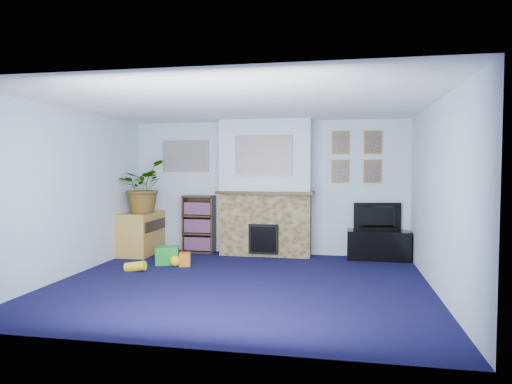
% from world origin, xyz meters
% --- Properties ---
extents(floor, '(5.00, 4.50, 0.01)m').
position_xyz_m(floor, '(0.00, 0.00, 0.00)').
color(floor, '#0F0E35').
rests_on(floor, ground).
extents(ceiling, '(5.00, 4.50, 0.01)m').
position_xyz_m(ceiling, '(0.00, 0.00, 2.40)').
color(ceiling, white).
rests_on(ceiling, wall_back).
extents(wall_back, '(5.00, 0.04, 2.40)m').
position_xyz_m(wall_back, '(0.00, 2.25, 1.20)').
color(wall_back, silver).
rests_on(wall_back, ground).
extents(wall_front, '(5.00, 0.04, 2.40)m').
position_xyz_m(wall_front, '(0.00, -2.25, 1.20)').
color(wall_front, silver).
rests_on(wall_front, ground).
extents(wall_left, '(0.04, 4.50, 2.40)m').
position_xyz_m(wall_left, '(-2.50, 0.00, 1.20)').
color(wall_left, silver).
rests_on(wall_left, ground).
extents(wall_right, '(0.04, 4.50, 2.40)m').
position_xyz_m(wall_right, '(2.50, 0.00, 1.20)').
color(wall_right, silver).
rests_on(wall_right, ground).
extents(chimney_breast, '(1.72, 0.50, 2.40)m').
position_xyz_m(chimney_breast, '(0.00, 2.05, 1.18)').
color(chimney_breast, brown).
rests_on(chimney_breast, ground).
extents(collage_main, '(1.00, 0.03, 0.68)m').
position_xyz_m(collage_main, '(0.00, 1.84, 1.78)').
color(collage_main, gray).
rests_on(collage_main, chimney_breast).
extents(collage_left, '(0.90, 0.03, 0.58)m').
position_xyz_m(collage_left, '(-1.55, 2.23, 1.78)').
color(collage_left, gray).
rests_on(collage_left, wall_back).
extents(portrait_tl, '(0.30, 0.03, 0.40)m').
position_xyz_m(portrait_tl, '(1.30, 2.23, 2.00)').
color(portrait_tl, brown).
rests_on(portrait_tl, wall_back).
extents(portrait_tr, '(0.30, 0.03, 0.40)m').
position_xyz_m(portrait_tr, '(1.85, 2.23, 2.00)').
color(portrait_tr, brown).
rests_on(portrait_tr, wall_back).
extents(portrait_bl, '(0.30, 0.03, 0.40)m').
position_xyz_m(portrait_bl, '(1.30, 2.23, 1.50)').
color(portrait_bl, brown).
rests_on(portrait_bl, wall_back).
extents(portrait_br, '(0.30, 0.03, 0.40)m').
position_xyz_m(portrait_br, '(1.85, 2.23, 1.50)').
color(portrait_br, brown).
rests_on(portrait_br, wall_back).
extents(tv_stand, '(1.04, 0.44, 0.49)m').
position_xyz_m(tv_stand, '(1.95, 2.03, 0.23)').
color(tv_stand, black).
rests_on(tv_stand, ground).
extents(television, '(0.82, 0.27, 0.47)m').
position_xyz_m(television, '(1.95, 2.05, 0.73)').
color(television, black).
rests_on(television, tv_stand).
extents(bookshelf, '(0.58, 0.28, 1.05)m').
position_xyz_m(bookshelf, '(-1.25, 2.11, 0.50)').
color(bookshelf, '#332312').
rests_on(bookshelf, ground).
extents(sideboard, '(0.54, 0.97, 0.76)m').
position_xyz_m(sideboard, '(-2.24, 1.75, 0.35)').
color(sideboard, '#BE8F3D').
rests_on(sideboard, ground).
extents(potted_plant, '(0.89, 0.98, 0.94)m').
position_xyz_m(potted_plant, '(-2.19, 1.70, 1.23)').
color(potted_plant, '#26661E').
rests_on(potted_plant, sideboard).
extents(mantel_clock, '(0.11, 0.07, 0.16)m').
position_xyz_m(mantel_clock, '(-0.04, 2.00, 1.22)').
color(mantel_clock, gold).
rests_on(mantel_clock, chimney_breast).
extents(mantel_candle, '(0.05, 0.05, 0.17)m').
position_xyz_m(mantel_candle, '(0.25, 2.00, 1.23)').
color(mantel_candle, '#B2BFC6').
rests_on(mantel_candle, chimney_breast).
extents(mantel_teddy, '(0.13, 0.13, 0.13)m').
position_xyz_m(mantel_teddy, '(-0.52, 2.00, 1.22)').
color(mantel_teddy, gray).
rests_on(mantel_teddy, chimney_breast).
extents(mantel_can, '(0.06, 0.06, 0.12)m').
position_xyz_m(mantel_can, '(0.62, 2.00, 1.21)').
color(mantel_can, orange).
rests_on(mantel_can, chimney_breast).
extents(green_crate, '(0.42, 0.38, 0.29)m').
position_xyz_m(green_crate, '(-1.44, 1.00, 0.14)').
color(green_crate, '#198C26').
rests_on(green_crate, ground).
extents(toy_ball, '(0.17, 0.17, 0.17)m').
position_xyz_m(toy_ball, '(-1.25, 0.86, 0.09)').
color(toy_ball, yellow).
rests_on(toy_ball, ground).
extents(toy_block, '(0.21, 0.21, 0.21)m').
position_xyz_m(toy_block, '(-1.11, 0.92, 0.11)').
color(toy_block, orange).
rests_on(toy_block, ground).
extents(toy_tube, '(0.33, 0.14, 0.19)m').
position_xyz_m(toy_tube, '(-1.72, 0.42, 0.07)').
color(toy_tube, yellow).
rests_on(toy_tube, ground).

